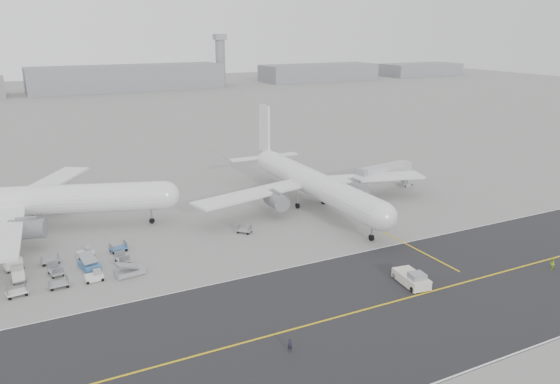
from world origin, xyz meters
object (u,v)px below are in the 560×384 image
control_tower (220,59)px  ground_crew_a (290,345)px  airliner_a (27,201)px  pushback_tug (412,279)px  ground_crew_b (552,264)px  airliner_b (312,182)px  jet_bridge (385,172)px

control_tower → ground_crew_a: 305.04m
control_tower → airliner_a: size_ratio=0.60×
pushback_tug → ground_crew_b: size_ratio=4.40×
airliner_b → ground_crew_a: (-28.23, -43.82, -4.38)m
jet_bridge → ground_crew_a: (-48.47, -46.39, -3.42)m
airliner_a → pushback_tug: bearing=-117.4°
airliner_a → jet_bridge: (72.01, -9.26, -1.16)m
airliner_a → ground_crew_b: bearing=-109.5°
airliner_a → ground_crew_a: bearing=-138.3°
airliner_a → jet_bridge: size_ratio=3.22×
airliner_a → pushback_tug: size_ratio=6.54×
control_tower → airliner_a: bearing=-118.6°
ground_crew_b → ground_crew_a: bearing=-19.1°
pushback_tug → control_tower: bearing=81.3°
control_tower → airliner_a: control_tower is taller
airliner_a → airliner_b: airliner_a is taller
pushback_tug → ground_crew_a: 24.21m
control_tower → jet_bridge: bearing=-102.6°
airliner_b → pushback_tug: size_ratio=6.55×
control_tower → pushback_tug: control_tower is taller
control_tower → ground_crew_a: bearing=-109.6°
airliner_b → ground_crew_a: size_ratio=33.02×
control_tower → pushback_tug: size_ratio=3.94×
airliner_b → ground_crew_b: 46.01m
airliner_b → ground_crew_a: 52.31m
airliner_b → jet_bridge: 20.43m
ground_crew_a → pushback_tug: bearing=35.3°
control_tower → airliner_b: (-74.17, -243.09, -11.08)m
airliner_a → airliner_b: size_ratio=1.00×
airliner_a → airliner_b: (51.77, -11.82, -0.19)m
airliner_b → pushback_tug: (-5.01, -36.94, -4.25)m
jet_bridge → ground_crew_b: 45.27m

